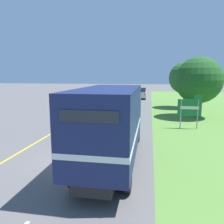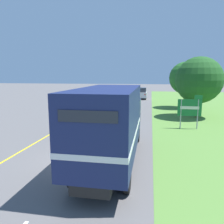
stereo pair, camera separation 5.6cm
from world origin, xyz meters
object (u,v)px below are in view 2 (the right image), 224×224
(roadside_tree_mid, at_px, (186,78))
(roadside_tree_near, at_px, (199,80))
(lead_car_silver_ahead, at_px, (142,93))
(lead_car_grey_ahead, at_px, (128,90))
(highway_sign, at_px, (190,108))
(horse_trailer_truck, at_px, (112,122))
(lead_car_white, at_px, (107,103))

(roadside_tree_mid, bearing_deg, roadside_tree_near, -87.50)
(roadside_tree_near, bearing_deg, lead_car_silver_ahead, 110.40)
(roadside_tree_mid, bearing_deg, lead_car_silver_ahead, 120.33)
(lead_car_silver_ahead, bearing_deg, lead_car_grey_ahead, 110.02)
(lead_car_silver_ahead, height_order, highway_sign, highway_sign)
(horse_trailer_truck, distance_m, roadside_tree_mid, 21.09)
(lead_car_silver_ahead, relative_size, roadside_tree_mid, 0.66)
(roadside_tree_near, height_order, roadside_tree_mid, roadside_tree_near)
(roadside_tree_near, distance_m, roadside_tree_mid, 6.71)
(lead_car_silver_ahead, height_order, roadside_tree_near, roadside_tree_near)
(lead_car_grey_ahead, height_order, highway_sign, highway_sign)
(lead_car_silver_ahead, bearing_deg, highway_sign, -78.00)
(horse_trailer_truck, xyz_separation_m, lead_car_grey_ahead, (-3.48, 40.46, -1.06))
(lead_car_grey_ahead, xyz_separation_m, roadside_tree_near, (10.00, -27.10, 2.78))
(lead_car_white, relative_size, roadside_tree_mid, 0.71)
(roadside_tree_near, bearing_deg, lead_car_white, 166.93)
(horse_trailer_truck, bearing_deg, lead_car_grey_ahead, 94.91)
(lead_car_white, distance_m, highway_sign, 11.26)
(lead_car_grey_ahead, xyz_separation_m, roadside_tree_mid, (9.71, -20.39, 2.93))
(highway_sign, height_order, roadside_tree_near, roadside_tree_near)
(highway_sign, distance_m, roadside_tree_mid, 12.23)
(horse_trailer_truck, relative_size, roadside_tree_mid, 1.43)
(horse_trailer_truck, relative_size, lead_car_silver_ahead, 2.17)
(lead_car_grey_ahead, relative_size, highway_sign, 1.51)
(highway_sign, relative_size, roadside_tree_near, 0.44)
(lead_car_white, height_order, roadside_tree_mid, roadside_tree_mid)
(horse_trailer_truck, height_order, lead_car_grey_ahead, horse_trailer_truck)
(lead_car_white, xyz_separation_m, lead_car_grey_ahead, (-0.08, 24.79, 0.02))
(lead_car_grey_ahead, xyz_separation_m, highway_sign, (8.40, -32.34, 0.65))
(lead_car_white, bearing_deg, lead_car_grey_ahead, 90.17)
(lead_car_silver_ahead, bearing_deg, roadside_tree_mid, -59.67)
(horse_trailer_truck, distance_m, lead_car_silver_ahead, 30.41)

